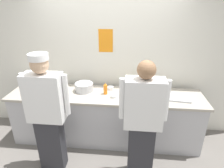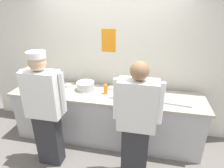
% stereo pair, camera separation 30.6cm
% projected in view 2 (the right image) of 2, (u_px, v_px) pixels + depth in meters
% --- Properties ---
extents(ground_plane, '(9.00, 9.00, 0.00)m').
position_uv_depth(ground_plane, '(101.00, 151.00, 3.19)').
color(ground_plane, slate).
extents(wall_back, '(5.02, 0.11, 2.92)m').
position_uv_depth(wall_back, '(112.00, 53.00, 3.37)').
color(wall_back, silver).
rests_on(wall_back, ground).
extents(prep_counter, '(3.20, 0.70, 0.90)m').
position_uv_depth(prep_counter, '(106.00, 117.00, 3.34)').
color(prep_counter, '#B2B2B7').
rests_on(prep_counter, ground).
extents(chef_near_left, '(0.63, 0.24, 1.75)m').
position_uv_depth(chef_near_left, '(45.00, 109.00, 2.65)').
color(chef_near_left, '#2D2D33').
rests_on(chef_near_left, ground).
extents(chef_center, '(0.62, 0.24, 1.70)m').
position_uv_depth(chef_center, '(136.00, 122.00, 2.41)').
color(chef_center, '#2D2D33').
rests_on(chef_center, ground).
extents(plate_stack_front, '(0.21, 0.21, 0.10)m').
position_uv_depth(plate_stack_front, '(128.00, 97.00, 2.94)').
color(plate_stack_front, white).
rests_on(plate_stack_front, prep_counter).
extents(mixing_bowl_steel, '(0.31, 0.31, 0.14)m').
position_uv_depth(mixing_bowl_steel, '(86.00, 86.00, 3.29)').
color(mixing_bowl_steel, '#B7BABF').
rests_on(mixing_bowl_steel, prep_counter).
extents(sheet_tray, '(0.52, 0.35, 0.02)m').
position_uv_depth(sheet_tray, '(175.00, 100.00, 2.94)').
color(sheet_tray, '#B7BABF').
rests_on(sheet_tray, prep_counter).
extents(squeeze_bottle_primary, '(0.06, 0.06, 0.21)m').
position_uv_depth(squeeze_bottle_primary, '(138.00, 87.00, 3.18)').
color(squeeze_bottle_primary, '#E5E066').
rests_on(squeeze_bottle_primary, prep_counter).
extents(squeeze_bottle_secondary, '(0.06, 0.06, 0.19)m').
position_uv_depth(squeeze_bottle_secondary, '(152.00, 88.00, 3.17)').
color(squeeze_bottle_secondary, orange).
rests_on(squeeze_bottle_secondary, prep_counter).
extents(squeeze_bottle_spare, '(0.06, 0.06, 0.19)m').
position_uv_depth(squeeze_bottle_spare, '(106.00, 89.00, 3.13)').
color(squeeze_bottle_spare, orange).
rests_on(squeeze_bottle_spare, prep_counter).
extents(ramekin_red_sauce, '(0.09, 0.09, 0.04)m').
position_uv_depth(ramekin_red_sauce, '(113.00, 96.00, 3.03)').
color(ramekin_red_sauce, white).
rests_on(ramekin_red_sauce, prep_counter).
extents(ramekin_yellow_sauce, '(0.11, 0.11, 0.05)m').
position_uv_depth(ramekin_yellow_sauce, '(112.00, 88.00, 3.32)').
color(ramekin_yellow_sauce, white).
rests_on(ramekin_yellow_sauce, prep_counter).
extents(ramekin_green_sauce, '(0.10, 0.10, 0.05)m').
position_uv_depth(ramekin_green_sauce, '(68.00, 85.00, 3.42)').
color(ramekin_green_sauce, white).
rests_on(ramekin_green_sauce, prep_counter).
extents(deli_cup, '(0.09, 0.09, 0.09)m').
position_uv_depth(deli_cup, '(135.00, 94.00, 3.06)').
color(deli_cup, white).
rests_on(deli_cup, prep_counter).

